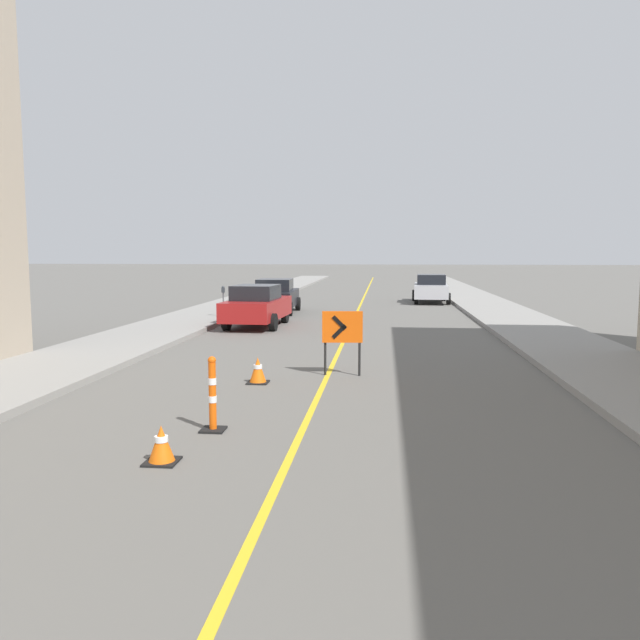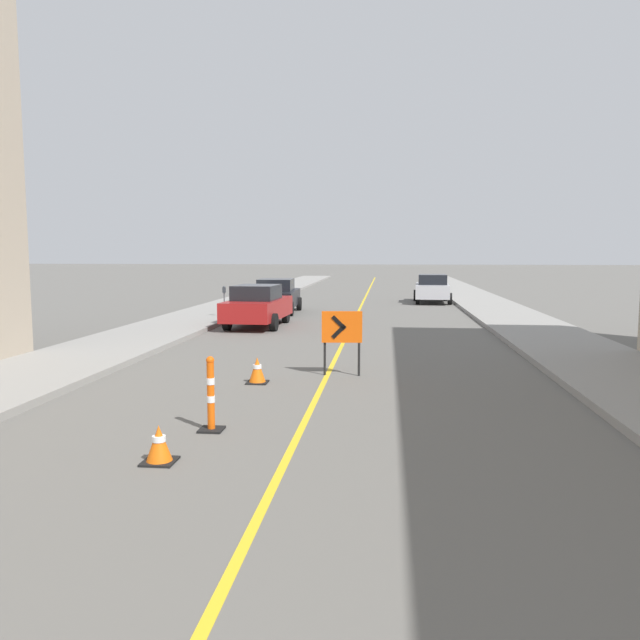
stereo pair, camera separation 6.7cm
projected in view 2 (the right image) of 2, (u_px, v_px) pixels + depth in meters
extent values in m
cube|color=gold|center=(362.00, 305.00, 33.36)|extent=(0.12, 74.46, 0.01)
cube|color=gray|center=(241.00, 303.00, 34.05)|extent=(3.14, 74.46, 0.16)
cube|color=gray|center=(487.00, 305.00, 32.66)|extent=(3.14, 74.46, 0.16)
cube|color=black|center=(160.00, 461.00, 8.37)|extent=(0.44, 0.44, 0.03)
cone|color=orange|center=(159.00, 443.00, 8.34)|extent=(0.35, 0.35, 0.48)
cylinder|color=white|center=(159.00, 439.00, 8.33)|extent=(0.18, 0.18, 0.08)
cube|color=black|center=(257.00, 382.00, 13.46)|extent=(0.45, 0.45, 0.03)
cone|color=orange|center=(257.00, 369.00, 13.43)|extent=(0.36, 0.36, 0.53)
cylinder|color=white|center=(257.00, 367.00, 13.42)|extent=(0.19, 0.19, 0.09)
cube|color=black|center=(211.00, 430.00, 9.86)|extent=(0.37, 0.37, 0.04)
cylinder|color=#EF560C|center=(211.00, 396.00, 9.80)|extent=(0.12, 0.12, 1.06)
cylinder|color=white|center=(211.00, 399.00, 9.81)|extent=(0.13, 0.13, 0.11)
cylinder|color=white|center=(211.00, 381.00, 9.78)|extent=(0.13, 0.13, 0.11)
sphere|color=#EF560C|center=(210.00, 360.00, 9.74)|extent=(0.13, 0.13, 0.13)
cube|color=#EF560C|center=(342.00, 327.00, 14.17)|extent=(0.92, 0.14, 0.72)
cube|color=black|center=(339.00, 323.00, 14.13)|extent=(0.34, 0.05, 0.34)
cube|color=black|center=(339.00, 332.00, 14.15)|extent=(0.34, 0.05, 0.34)
cylinder|color=black|center=(325.00, 359.00, 14.29)|extent=(0.06, 0.06, 0.76)
cylinder|color=black|center=(359.00, 359.00, 14.21)|extent=(0.06, 0.06, 0.76)
cube|color=maroon|center=(258.00, 309.00, 23.67)|extent=(2.02, 4.39, 0.72)
cube|color=black|center=(257.00, 292.00, 23.39)|extent=(1.63, 2.01, 0.55)
cylinder|color=black|center=(244.00, 314.00, 25.11)|extent=(0.25, 0.65, 0.64)
cylinder|color=black|center=(286.00, 315.00, 24.93)|extent=(0.25, 0.65, 0.64)
cylinder|color=black|center=(227.00, 322.00, 22.48)|extent=(0.25, 0.65, 0.64)
cylinder|color=black|center=(274.00, 322.00, 22.30)|extent=(0.25, 0.65, 0.64)
cube|color=black|center=(277.00, 298.00, 29.02)|extent=(2.00, 4.38, 0.72)
cube|color=black|center=(276.00, 285.00, 28.74)|extent=(1.62, 2.01, 0.55)
cylinder|color=black|center=(264.00, 303.00, 30.47)|extent=(0.25, 0.65, 0.64)
cylinder|color=black|center=(299.00, 304.00, 30.29)|extent=(0.25, 0.65, 0.64)
cylinder|color=black|center=(253.00, 308.00, 27.83)|extent=(0.25, 0.65, 0.64)
cylinder|color=black|center=(291.00, 309.00, 27.65)|extent=(0.25, 0.65, 0.64)
cube|color=#B7B7BC|center=(432.00, 291.00, 34.92)|extent=(2.04, 4.39, 0.72)
cube|color=black|center=(433.00, 279.00, 34.64)|extent=(1.64, 2.02, 0.55)
cylinder|color=black|center=(416.00, 295.00, 36.37)|extent=(0.26, 0.65, 0.64)
cylinder|color=black|center=(445.00, 295.00, 36.19)|extent=(0.26, 0.65, 0.64)
cylinder|color=black|center=(418.00, 299.00, 33.73)|extent=(0.26, 0.65, 0.64)
cylinder|color=black|center=(450.00, 299.00, 33.55)|extent=(0.26, 0.65, 0.64)
cylinder|color=#4C4C51|center=(224.00, 305.00, 25.82)|extent=(0.05, 0.05, 0.99)
cube|color=#33383D|center=(224.00, 290.00, 25.76)|extent=(0.12, 0.10, 0.22)
sphere|color=#33383D|center=(224.00, 287.00, 25.74)|extent=(0.11, 0.11, 0.11)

